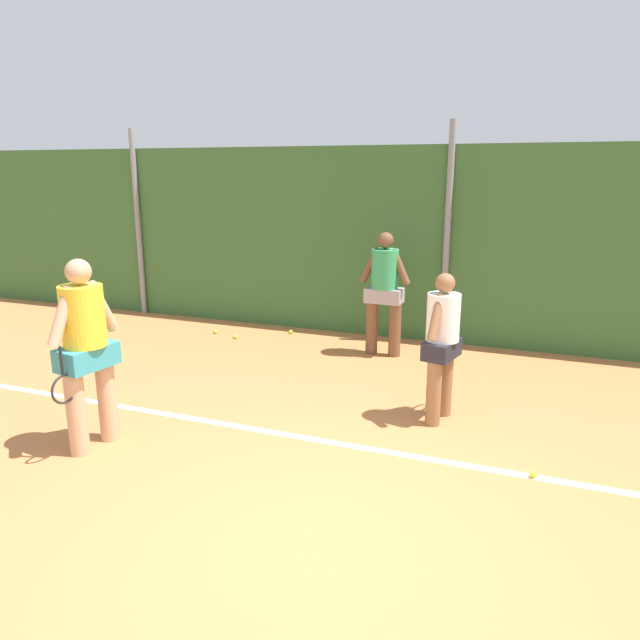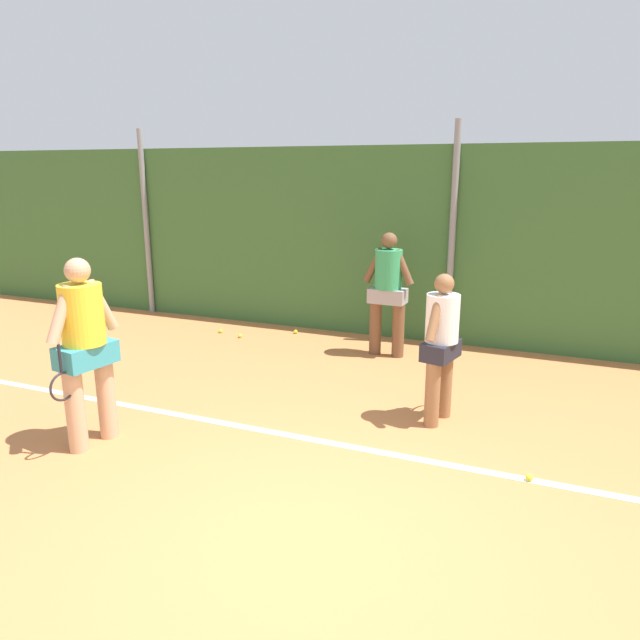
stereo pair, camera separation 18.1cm
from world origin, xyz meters
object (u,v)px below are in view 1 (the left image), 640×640
at_px(player_foreground_near, 86,345).
at_px(tennis_ball_0, 215,332).
at_px(tennis_ball_1, 291,332).
at_px(tennis_ball_6, 83,340).
at_px(player_midcourt, 442,340).
at_px(tennis_ball_3, 533,475).
at_px(tennis_ball_8, 235,336).
at_px(player_backcourt_far, 384,287).

bearing_deg(player_foreground_near, tennis_ball_0, -156.99).
relative_size(tennis_ball_1, tennis_ball_6, 1.00).
relative_size(player_foreground_near, player_midcourt, 1.15).
relative_size(player_foreground_near, tennis_ball_1, 28.43).
relative_size(player_midcourt, tennis_ball_3, 24.71).
relative_size(tennis_ball_1, tennis_ball_3, 1.00).
bearing_deg(tennis_ball_8, tennis_ball_6, -153.77).
bearing_deg(player_midcourt, tennis_ball_1, 61.24).
distance_m(tennis_ball_0, tennis_ball_3, 5.99).
xyz_separation_m(player_midcourt, player_backcourt_far, (-1.18, 2.05, 0.10)).
height_order(player_backcourt_far, tennis_ball_6, player_backcourt_far).
bearing_deg(tennis_ball_1, tennis_ball_3, -42.35).
bearing_deg(tennis_ball_1, tennis_ball_8, -141.66).
distance_m(player_foreground_near, tennis_ball_8, 4.06).
xyz_separation_m(player_backcourt_far, tennis_ball_6, (-4.62, -1.10, -0.98)).
xyz_separation_m(tennis_ball_1, tennis_ball_3, (3.92, -3.58, 0.00)).
bearing_deg(tennis_ball_1, tennis_ball_0, -159.46).
height_order(player_backcourt_far, tennis_ball_3, player_backcourt_far).
bearing_deg(player_midcourt, player_backcourt_far, 42.92).
height_order(player_foreground_near, player_backcourt_far, player_foreground_near).
bearing_deg(tennis_ball_3, player_foreground_near, -167.74).
distance_m(player_foreground_near, tennis_ball_6, 4.06).
xyz_separation_m(player_backcourt_far, tennis_ball_1, (-1.73, 0.55, -0.98)).
relative_size(player_backcourt_far, tennis_ball_0, 27.41).
bearing_deg(tennis_ball_6, player_foreground_near, -45.93).
relative_size(player_midcourt, tennis_ball_6, 24.71).
relative_size(player_foreground_near, tennis_ball_3, 28.43).
height_order(tennis_ball_3, tennis_ball_6, same).
relative_size(tennis_ball_6, tennis_ball_8, 1.00).
bearing_deg(player_backcourt_far, player_midcourt, 121.78).
bearing_deg(tennis_ball_8, tennis_ball_3, -32.76).
bearing_deg(tennis_ball_6, tennis_ball_1, 29.61).
distance_m(player_foreground_near, tennis_ball_3, 4.30).
height_order(player_midcourt, tennis_ball_3, player_midcourt).
distance_m(player_midcourt, player_backcourt_far, 2.37).
xyz_separation_m(tennis_ball_3, tennis_ball_8, (-4.66, 3.00, 0.00)).
bearing_deg(tennis_ball_3, tennis_ball_0, 148.50).
bearing_deg(tennis_ball_3, player_backcourt_far, 125.92).
xyz_separation_m(player_backcourt_far, tennis_ball_8, (-2.46, -0.03, -0.98)).
height_order(player_midcourt, tennis_ball_8, player_midcourt).
bearing_deg(tennis_ball_6, tennis_ball_8, 26.23).
bearing_deg(tennis_ball_0, player_foreground_near, -75.70).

